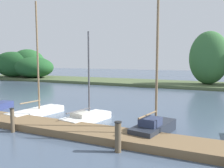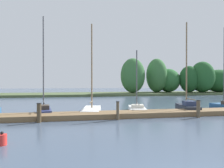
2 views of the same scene
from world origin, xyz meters
name	(u,v)px [view 1 (image 1 of 2)]	position (x,y,z in m)	size (l,w,h in m)	color
dock_pier	(36,124)	(0.00, 10.44, 0.18)	(21.92, 1.80, 0.35)	brown
far_shore	(166,66)	(2.15, 33.76, 2.69)	(66.37, 8.15, 7.45)	#4C5B38
sailboat_2	(38,109)	(-1.93, 12.77, 0.35)	(1.92, 4.17, 7.34)	white
sailboat_3	(88,116)	(1.92, 12.67, 0.30)	(1.90, 3.57, 5.26)	white
sailboat_4	(154,125)	(6.13, 11.91, 0.49)	(1.69, 3.37, 7.66)	#232833
mooring_piling_2	(12,120)	(-0.45, 9.31, 0.63)	(0.22, 0.22, 1.24)	brown
mooring_piling_3	(118,137)	(5.36, 9.19, 0.63)	(0.29, 0.29, 1.24)	brown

